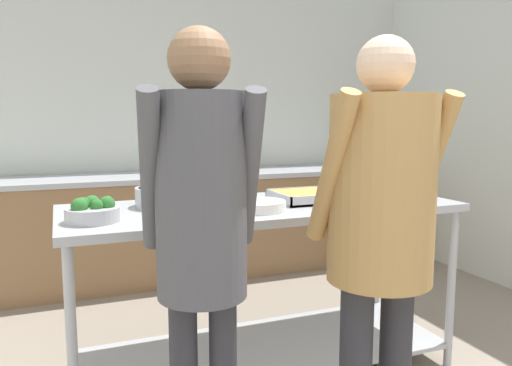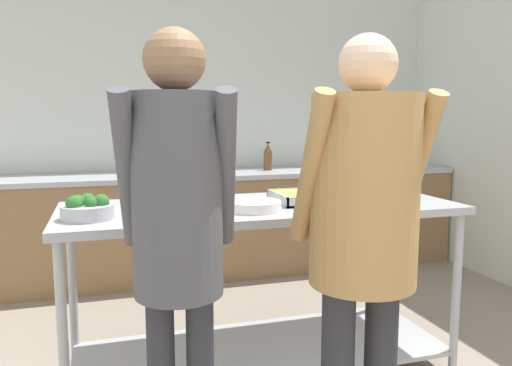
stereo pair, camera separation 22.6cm
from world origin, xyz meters
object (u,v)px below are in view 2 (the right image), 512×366
object	(u,v)px
water_bottle	(268,157)
guest_serving_left	(178,213)
broccoli_bowl	(87,209)
plate_stack	(253,206)
sauce_pan	(165,195)
serving_tray_vegetables	(316,197)
serving_tray_roast	(376,189)
guest_serving_right	(363,214)

from	to	relation	value
water_bottle	guest_serving_left	bearing A→B (deg)	-114.50
broccoli_bowl	plate_stack	xyz separation A→B (m)	(0.77, -0.02, -0.02)
sauce_pan	plate_stack	distance (m)	0.49
water_bottle	serving_tray_vegetables	bearing A→B (deg)	-100.02
serving_tray_roast	serving_tray_vegetables	bearing A→B (deg)	-160.22
serving_tray_vegetables	sauce_pan	bearing A→B (deg)	171.16
sauce_pan	guest_serving_left	size ratio (longest dim) A/B	0.27
water_bottle	guest_serving_right	bearing A→B (deg)	-100.80
serving_tray_roast	guest_serving_left	world-z (taller)	guest_serving_left
serving_tray_vegetables	guest_serving_right	distance (m)	0.87
serving_tray_roast	guest_serving_left	xyz separation A→B (m)	(-1.32, -0.93, 0.10)
plate_stack	water_bottle	bearing A→B (deg)	69.87
plate_stack	water_bottle	size ratio (longest dim) A/B	1.09
sauce_pan	guest_serving_left	bearing A→B (deg)	-93.69
serving_tray_vegetables	water_bottle	xyz separation A→B (m)	(0.32, 1.82, 0.07)
sauce_pan	serving_tray_vegetables	distance (m)	0.81
serving_tray_roast	water_bottle	xyz separation A→B (m)	(-0.14, 1.65, 0.07)
broccoli_bowl	guest_serving_left	size ratio (longest dim) A/B	0.14
guest_serving_left	plate_stack	bearing A→B (deg)	53.24
serving_tray_roast	guest_serving_left	bearing A→B (deg)	-144.77
serving_tray_roast	water_bottle	distance (m)	1.66
broccoli_bowl	plate_stack	bearing A→B (deg)	-1.30
serving_tray_vegetables	guest_serving_left	size ratio (longest dim) A/B	0.28
broccoli_bowl	sauce_pan	distance (m)	0.46
plate_stack	guest_serving_right	distance (m)	0.73
broccoli_bowl	sauce_pan	bearing A→B (deg)	35.38
plate_stack	guest_serving_left	size ratio (longest dim) A/B	0.17
sauce_pan	guest_serving_left	xyz separation A→B (m)	(-0.06, -0.89, 0.07)
serving_tray_roast	guest_serving_left	size ratio (longest dim) A/B	0.24
guest_serving_right	guest_serving_left	bearing A→B (deg)	172.68
broccoli_bowl	guest_serving_right	distance (m)	1.22
plate_stack	serving_tray_vegetables	bearing A→B (deg)	21.58
plate_stack	water_bottle	xyz separation A→B (m)	(0.72, 1.98, 0.07)
sauce_pan	guest_serving_right	size ratio (longest dim) A/B	0.27
guest_serving_right	water_bottle	bearing A→B (deg)	79.20
plate_stack	serving_tray_vegetables	distance (m)	0.43
serving_tray_roast	guest_serving_left	distance (m)	1.62
guest_serving_right	sauce_pan	bearing A→B (deg)	122.07
serving_tray_vegetables	serving_tray_roast	world-z (taller)	same
serving_tray_roast	water_bottle	size ratio (longest dim) A/B	1.55
plate_stack	guest_serving_left	xyz separation A→B (m)	(-0.45, -0.61, 0.10)
sauce_pan	guest_serving_right	world-z (taller)	guest_serving_right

